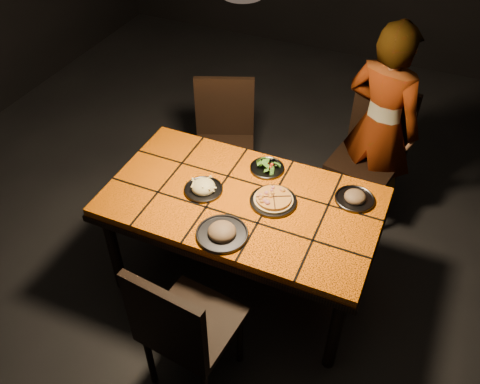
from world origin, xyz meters
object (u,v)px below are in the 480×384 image
at_px(chair_near, 182,327).
at_px(chair_far_right, 372,145).
at_px(plate_pizza, 273,200).
at_px(plate_pasta, 203,188).
at_px(chair_far_left, 224,134).
at_px(diner, 380,126).
at_px(dining_table, 242,208).

distance_m(chair_near, chair_far_right, 1.95).
height_order(plate_pizza, plate_pasta, plate_pasta).
relative_size(plate_pizza, plate_pasta, 1.33).
xyz_separation_m(chair_far_left, plate_pasta, (0.25, -0.82, 0.22)).
relative_size(chair_near, plate_pasta, 4.24).
height_order(diner, plate_pasta, diner).
xyz_separation_m(chair_near, plate_pizza, (0.16, 0.85, 0.20)).
relative_size(chair_far_right, plate_pizza, 3.25).
relative_size(chair_far_right, diner, 0.66).
relative_size(chair_far_left, plate_pasta, 4.15).
xyz_separation_m(chair_near, diner, (0.57, 1.85, 0.20)).
height_order(dining_table, diner, diner).
xyz_separation_m(chair_far_left, plate_pizza, (0.66, -0.74, 0.22)).
bearing_deg(chair_far_right, dining_table, -107.47).
bearing_deg(chair_far_left, chair_far_right, -7.35).
relative_size(chair_far_left, diner, 0.63).
bearing_deg(plate_pizza, plate_pasta, -170.04).
distance_m(chair_near, diner, 1.94).
relative_size(chair_far_left, chair_far_right, 0.96).
distance_m(chair_far_left, diner, 1.12).
xyz_separation_m(chair_far_right, plate_pasta, (-0.80, -1.09, 0.20)).
relative_size(dining_table, chair_far_right, 1.62).
bearing_deg(dining_table, chair_far_left, 121.60).
bearing_deg(chair_far_right, chair_far_left, -154.79).
distance_m(plate_pizza, plate_pasta, 0.42).
distance_m(diner, plate_pasta, 1.35).
height_order(chair_far_left, diner, diner).
bearing_deg(plate_pizza, chair_far_left, 131.80).
height_order(chair_near, plate_pizza, chair_near).
height_order(dining_table, chair_far_right, chair_far_right).
xyz_separation_m(chair_far_right, diner, (0.03, -0.03, 0.19)).
bearing_deg(dining_table, chair_near, -88.50).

